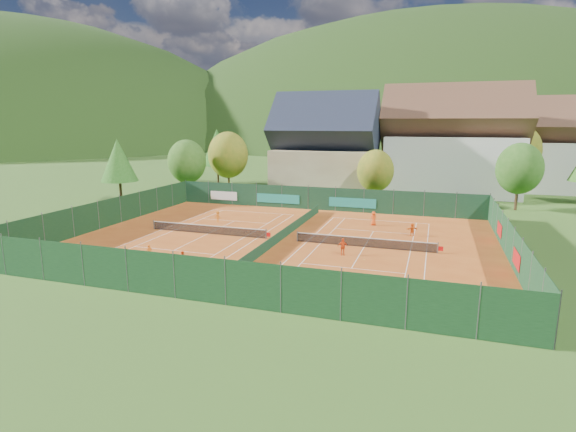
# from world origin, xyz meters

# --- Properties ---
(ground) EXTENTS (600.00, 600.00, 0.00)m
(ground) POSITION_xyz_m (0.00, 0.00, -0.02)
(ground) COLOR #2F551A
(ground) RESTS_ON ground
(clay_pad) EXTENTS (40.00, 32.00, 0.01)m
(clay_pad) POSITION_xyz_m (0.00, 0.00, 0.01)
(clay_pad) COLOR #AD4C19
(clay_pad) RESTS_ON ground
(court_markings_left) EXTENTS (11.03, 23.83, 0.00)m
(court_markings_left) POSITION_xyz_m (-8.00, 0.00, 0.01)
(court_markings_left) COLOR white
(court_markings_left) RESTS_ON ground
(court_markings_right) EXTENTS (11.03, 23.83, 0.00)m
(court_markings_right) POSITION_xyz_m (8.00, 0.00, 0.01)
(court_markings_right) COLOR white
(court_markings_right) RESTS_ON ground
(tennis_net_left) EXTENTS (13.30, 0.10, 1.02)m
(tennis_net_left) POSITION_xyz_m (-7.85, 0.00, 0.51)
(tennis_net_left) COLOR #59595B
(tennis_net_left) RESTS_ON ground
(tennis_net_right) EXTENTS (13.30, 0.10, 1.02)m
(tennis_net_right) POSITION_xyz_m (8.15, 0.00, 0.51)
(tennis_net_right) COLOR #59595B
(tennis_net_right) RESTS_ON ground
(court_divider) EXTENTS (0.03, 28.80, 1.00)m
(court_divider) POSITION_xyz_m (0.00, 0.00, 0.50)
(court_divider) COLOR #163C24
(court_divider) RESTS_ON ground
(fence_north) EXTENTS (40.00, 0.10, 3.00)m
(fence_north) POSITION_xyz_m (-0.46, 15.99, 1.47)
(fence_north) COLOR #133420
(fence_north) RESTS_ON ground
(fence_south) EXTENTS (40.00, 0.04, 3.00)m
(fence_south) POSITION_xyz_m (0.00, -16.00, 1.50)
(fence_south) COLOR #14381A
(fence_south) RESTS_ON ground
(fence_west) EXTENTS (0.04, 32.00, 3.00)m
(fence_west) POSITION_xyz_m (-20.00, 0.00, 1.50)
(fence_west) COLOR #123319
(fence_west) RESTS_ON ground
(fence_east) EXTENTS (0.09, 32.00, 3.00)m
(fence_east) POSITION_xyz_m (20.00, 0.05, 1.48)
(fence_east) COLOR #13361C
(fence_east) RESTS_ON ground
(chalet) EXTENTS (16.20, 12.00, 16.00)m
(chalet) POSITION_xyz_m (-3.00, 30.00, 6.62)
(chalet) COLOR #C2B189
(chalet) RESTS_ON ground
(hotel_block_a) EXTENTS (21.60, 11.00, 17.25)m
(hotel_block_a) POSITION_xyz_m (16.00, 36.00, 7.38)
(hotel_block_a) COLOR silver
(hotel_block_a) RESTS_ON ground
(hotel_block_b) EXTENTS (17.28, 10.00, 15.50)m
(hotel_block_b) POSITION_xyz_m (30.00, 44.00, 6.62)
(hotel_block_b) COLOR silver
(hotel_block_b) RESTS_ON ground
(tree_west_front) EXTENTS (5.72, 5.72, 8.69)m
(tree_west_front) POSITION_xyz_m (-22.00, 20.00, 5.39)
(tree_west_front) COLOR #412C17
(tree_west_front) RESTS_ON ground
(tree_west_mid) EXTENTS (6.44, 6.44, 9.78)m
(tree_west_mid) POSITION_xyz_m (-18.00, 26.00, 6.07)
(tree_west_mid) COLOR #462B19
(tree_west_mid) RESTS_ON ground
(tree_west_back) EXTENTS (5.60, 5.60, 10.00)m
(tree_west_back) POSITION_xyz_m (-24.00, 34.00, 6.74)
(tree_west_back) COLOR #412B17
(tree_west_back) RESTS_ON ground
(tree_center) EXTENTS (5.01, 5.01, 7.60)m
(tree_center) POSITION_xyz_m (6.00, 22.00, 4.72)
(tree_center) COLOR #412717
(tree_center) RESTS_ON ground
(tree_east_front) EXTENTS (5.72, 5.72, 8.69)m
(tree_east_front) POSITION_xyz_m (24.00, 24.00, 5.39)
(tree_east_front) COLOR #483019
(tree_east_front) RESTS_ON ground
(tree_west_side) EXTENTS (5.04, 5.04, 9.00)m
(tree_west_side) POSITION_xyz_m (-28.00, 12.00, 6.06)
(tree_west_side) COLOR #452818
(tree_west_side) RESTS_ON ground
(tree_east_back) EXTENTS (7.15, 7.15, 10.86)m
(tree_east_back) POSITION_xyz_m (26.00, 40.00, 6.74)
(tree_east_back) COLOR #412D17
(tree_east_back) RESTS_ON ground
(mountain_backdrop) EXTENTS (820.00, 530.00, 242.00)m
(mountain_backdrop) POSITION_xyz_m (28.54, 233.48, -39.64)
(mountain_backdrop) COLOR black
(mountain_backdrop) RESTS_ON ground
(ball_hopper) EXTENTS (0.34, 0.34, 0.80)m
(ball_hopper) POSITION_xyz_m (13.51, -10.81, 0.56)
(ball_hopper) COLOR slate
(ball_hopper) RESTS_ON ground
(loose_ball_0) EXTENTS (0.07, 0.07, 0.07)m
(loose_ball_0) POSITION_xyz_m (-8.91, -8.49, 0.03)
(loose_ball_0) COLOR #CCD833
(loose_ball_0) RESTS_ON ground
(loose_ball_1) EXTENTS (0.07, 0.07, 0.07)m
(loose_ball_1) POSITION_xyz_m (3.53, -11.92, 0.03)
(loose_ball_1) COLOR #CCD833
(loose_ball_1) RESTS_ON ground
(loose_ball_2) EXTENTS (0.07, 0.07, 0.07)m
(loose_ball_2) POSITION_xyz_m (3.69, 5.79, 0.03)
(loose_ball_2) COLOR #CCD833
(loose_ball_2) RESTS_ON ground
(loose_ball_3) EXTENTS (0.07, 0.07, 0.07)m
(loose_ball_3) POSITION_xyz_m (-5.95, 9.20, 0.03)
(loose_ball_3) COLOR #CCD833
(loose_ball_3) RESTS_ON ground
(loose_ball_4) EXTENTS (0.07, 0.07, 0.07)m
(loose_ball_4) POSITION_xyz_m (8.61, -3.90, 0.03)
(loose_ball_4) COLOR #CCD833
(loose_ball_4) RESTS_ON ground
(player_left_near) EXTENTS (0.54, 0.54, 1.27)m
(player_left_near) POSITION_xyz_m (-8.41, -9.35, 0.64)
(player_left_near) COLOR #DB5F13
(player_left_near) RESTS_ON ground
(player_left_mid) EXTENTS (0.72, 0.67, 1.19)m
(player_left_mid) POSITION_xyz_m (-4.94, -9.91, 0.59)
(player_left_mid) COLOR #E74A14
(player_left_mid) RESTS_ON ground
(player_left_far) EXTENTS (0.86, 0.55, 1.27)m
(player_left_far) POSITION_xyz_m (-9.53, 5.29, 0.64)
(player_left_far) COLOR #D06112
(player_left_far) RESTS_ON ground
(player_right_near) EXTENTS (0.95, 0.64, 1.49)m
(player_right_near) POSITION_xyz_m (6.61, -3.07, 0.75)
(player_right_near) COLOR #E94C14
(player_right_near) RESTS_ON ground
(player_right_far_a) EXTENTS (0.91, 0.82, 1.57)m
(player_right_far_a) POSITION_xyz_m (7.59, 9.25, 0.79)
(player_right_far_a) COLOR #ED4F15
(player_right_far_a) RESTS_ON ground
(player_right_far_b) EXTENTS (1.27, 0.95, 1.33)m
(player_right_far_b) POSITION_xyz_m (11.94, 5.65, 0.67)
(player_right_far_b) COLOR orange
(player_right_far_b) RESTS_ON ground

